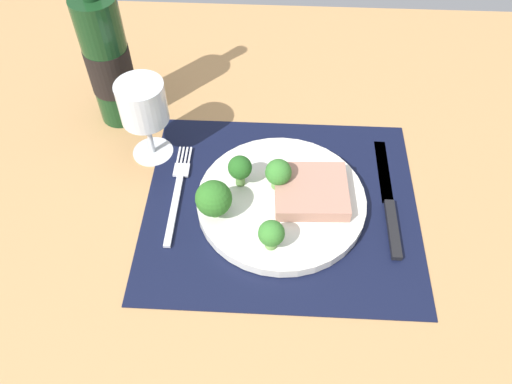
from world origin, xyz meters
TOP-DOWN VIEW (x-y plane):
  - ground_plane at (0.00, 0.00)cm, footprint 140.00×110.00cm
  - placemat at (0.00, 0.00)cm, footprint 40.28×35.28cm
  - plate at (0.00, 0.00)cm, footprint 24.83×24.83cm
  - steak at (4.27, 0.62)cm, footprint 10.93×10.14cm
  - broccoli_back_left at (-0.61, 2.22)cm, footprint 3.88×3.88cm
  - broccoli_near_fork at (-9.38, -3.47)cm, footprint 5.15×5.15cm
  - broccoli_near_steak at (-1.26, -8.39)cm, footprint 3.60×3.60cm
  - broccoli_front_edge at (-6.18, 2.42)cm, footprint 3.53×3.53cm
  - fork at (-15.71, 1.42)cm, footprint 2.40×19.20cm
  - knife at (15.99, 0.53)cm, footprint 1.80×23.00cm
  - wine_bottle at (-27.92, 18.59)cm, footprint 7.09×7.09cm
  - wine_glass at (-21.00, 9.94)cm, footprint 7.23×7.23cm

SIDE VIEW (x-z plane):
  - ground_plane at x=0.00cm, z-range -3.00..0.00cm
  - placemat at x=0.00cm, z-range 0.00..0.30cm
  - fork at x=-15.71cm, z-range 0.30..0.80cm
  - knife at x=15.99cm, z-range 0.20..1.00cm
  - plate at x=0.00cm, z-range 0.30..1.90cm
  - steak at x=4.27cm, z-range 1.90..3.95cm
  - broccoli_near_steak at x=-1.26cm, z-range 2.29..7.00cm
  - broccoli_back_left at x=-0.61cm, z-range 2.28..7.32cm
  - broccoli_front_edge at x=-6.18cm, z-range 2.58..7.91cm
  - broccoli_near_fork at x=-9.38cm, z-range 2.34..8.48cm
  - wine_glass at x=-21.00cm, z-range 2.77..16.53cm
  - wine_bottle at x=-27.92cm, z-range -3.72..25.98cm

